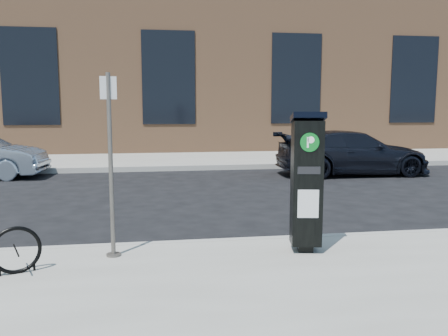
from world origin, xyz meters
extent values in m
plane|color=black|center=(0.00, 0.00, 0.00)|extent=(120.00, 120.00, 0.00)
cube|color=gray|center=(0.00, 14.00, 0.07)|extent=(60.00, 12.00, 0.15)
cube|color=#9E9B93|center=(0.00, -0.02, 0.07)|extent=(60.00, 0.12, 0.16)
cube|color=#9E9B93|center=(0.00, 8.02, 0.07)|extent=(60.00, 0.12, 0.16)
cube|color=#946543|center=(0.00, 17.00, 4.00)|extent=(28.00, 10.00, 8.00)
cube|color=black|center=(-5.00, 11.98, 3.00)|extent=(2.00, 0.06, 3.50)
cube|color=black|center=(0.00, 11.98, 3.00)|extent=(2.00, 0.06, 3.50)
cube|color=black|center=(5.00, 11.98, 3.00)|extent=(2.00, 0.06, 3.50)
cube|color=black|center=(10.00, 11.98, 3.00)|extent=(2.00, 0.06, 3.50)
cube|color=black|center=(1.21, -0.67, 0.20)|extent=(0.21, 0.21, 0.09)
cube|color=black|center=(1.21, -0.67, 1.03)|extent=(0.42, 0.38, 1.57)
cube|color=black|center=(1.21, -0.67, 1.85)|extent=(0.46, 0.42, 0.15)
cylinder|color=#075618|center=(1.19, -0.83, 1.55)|extent=(0.23, 0.05, 0.23)
cube|color=white|center=(1.19, -0.83, 1.55)|extent=(0.08, 0.02, 0.13)
cube|color=silver|center=(1.19, -0.83, 0.80)|extent=(0.26, 0.05, 0.35)
cube|color=black|center=(1.19, -0.83, 1.21)|extent=(0.27, 0.05, 0.09)
cylinder|color=#5E5A52|center=(-1.19, -0.50, 0.16)|extent=(0.18, 0.18, 0.03)
cylinder|color=#5E5A52|center=(-1.19, -0.50, 1.27)|extent=(0.05, 0.05, 2.23)
cube|color=silver|center=(-1.19, -0.50, 2.20)|extent=(0.19, 0.08, 0.27)
torus|color=black|center=(-2.20, -0.97, 0.41)|extent=(0.52, 0.23, 0.54)
cylinder|color=black|center=(-2.37, -1.03, 0.20)|extent=(0.03, 0.03, 0.11)
cylinder|color=black|center=(-2.04, -0.91, 0.20)|extent=(0.03, 0.03, 0.11)
imported|color=black|center=(4.99, 6.47, 0.63)|extent=(4.37, 1.83, 1.26)
camera|label=1|loc=(-0.71, -6.30, 2.01)|focal=38.00mm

